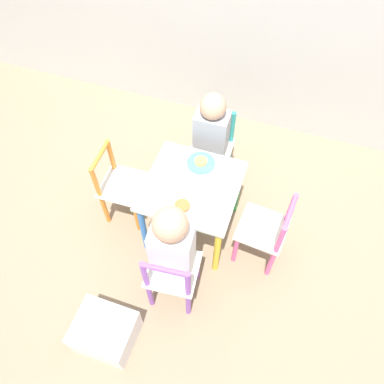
{
  "coord_description": "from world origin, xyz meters",
  "views": [
    {
      "loc": [
        0.38,
        -1.13,
        2.1
      ],
      "look_at": [
        0.0,
        0.0,
        0.39
      ],
      "focal_mm": 35.0,
      "sensor_mm": 36.0,
      "label": 1
    }
  ],
  "objects_px": {
    "chair_teal": "(212,149)",
    "child_front": "(173,246)",
    "chair_purple": "(172,275)",
    "chair_orange": "(121,187)",
    "chair_pink": "(266,232)",
    "plate_back": "(201,162)",
    "child_back": "(210,137)",
    "plate_front": "(182,207)",
    "storage_bin": "(105,332)",
    "kids_table": "(192,193)"
  },
  "relations": [
    {
      "from": "chair_purple",
      "to": "chair_orange",
      "type": "distance_m",
      "value": 0.65
    },
    {
      "from": "chair_orange",
      "to": "chair_pink",
      "type": "relative_size",
      "value": 1.0
    },
    {
      "from": "chair_purple",
      "to": "plate_back",
      "type": "distance_m",
      "value": 0.64
    },
    {
      "from": "chair_purple",
      "to": "child_front",
      "type": "bearing_deg",
      "value": -90.0
    },
    {
      "from": "chair_pink",
      "to": "plate_front",
      "type": "relative_size",
      "value": 2.99
    },
    {
      "from": "kids_table",
      "to": "storage_bin",
      "type": "relative_size",
      "value": 1.69
    },
    {
      "from": "child_back",
      "to": "plate_back",
      "type": "height_order",
      "value": "child_back"
    },
    {
      "from": "kids_table",
      "to": "plate_front",
      "type": "height_order",
      "value": "plate_front"
    },
    {
      "from": "chair_pink",
      "to": "plate_back",
      "type": "xyz_separation_m",
      "value": [
        -0.45,
        0.2,
        0.21
      ]
    },
    {
      "from": "plate_back",
      "to": "storage_bin",
      "type": "xyz_separation_m",
      "value": [
        -0.21,
        -0.94,
        -0.38
      ]
    },
    {
      "from": "chair_purple",
      "to": "child_front",
      "type": "relative_size",
      "value": 0.67
    },
    {
      "from": "chair_purple",
      "to": "storage_bin",
      "type": "bearing_deg",
      "value": 47.86
    },
    {
      "from": "chair_purple",
      "to": "storage_bin",
      "type": "height_order",
      "value": "chair_purple"
    },
    {
      "from": "kids_table",
      "to": "chair_pink",
      "type": "relative_size",
      "value": 0.94
    },
    {
      "from": "kids_table",
      "to": "chair_pink",
      "type": "xyz_separation_m",
      "value": [
        0.45,
        -0.04,
        -0.11
      ]
    },
    {
      "from": "chair_purple",
      "to": "chair_pink",
      "type": "relative_size",
      "value": 1.0
    },
    {
      "from": "chair_orange",
      "to": "plate_front",
      "type": "distance_m",
      "value": 0.51
    },
    {
      "from": "kids_table",
      "to": "child_back",
      "type": "bearing_deg",
      "value": 92.07
    },
    {
      "from": "child_back",
      "to": "plate_back",
      "type": "bearing_deg",
      "value": -88.6
    },
    {
      "from": "plate_front",
      "to": "plate_back",
      "type": "bearing_deg",
      "value": 90.0
    },
    {
      "from": "chair_purple",
      "to": "chair_pink",
      "type": "bearing_deg",
      "value": -140.23
    },
    {
      "from": "kids_table",
      "to": "child_front",
      "type": "height_order",
      "value": "child_front"
    },
    {
      "from": "plate_front",
      "to": "child_back",
      "type": "bearing_deg",
      "value": 91.47
    },
    {
      "from": "chair_teal",
      "to": "plate_back",
      "type": "distance_m",
      "value": 0.36
    },
    {
      "from": "chair_teal",
      "to": "child_front",
      "type": "bearing_deg",
      "value": -88.43
    },
    {
      "from": "chair_orange",
      "to": "storage_bin",
      "type": "bearing_deg",
      "value": -164.73
    },
    {
      "from": "child_back",
      "to": "chair_purple",
      "type": "bearing_deg",
      "value": -88.18
    },
    {
      "from": "child_front",
      "to": "chair_teal",
      "type": "bearing_deg",
      "value": -91.81
    },
    {
      "from": "kids_table",
      "to": "chair_teal",
      "type": "xyz_separation_m",
      "value": [
        -0.02,
        0.45,
        -0.11
      ]
    },
    {
      "from": "chair_orange",
      "to": "plate_front",
      "type": "relative_size",
      "value": 2.99
    },
    {
      "from": "chair_orange",
      "to": "plate_front",
      "type": "xyz_separation_m",
      "value": [
        0.45,
        -0.14,
        0.21
      ]
    },
    {
      "from": "chair_orange",
      "to": "plate_front",
      "type": "height_order",
      "value": "chair_orange"
    },
    {
      "from": "chair_purple",
      "to": "chair_orange",
      "type": "bearing_deg",
      "value": -46.66
    },
    {
      "from": "chair_pink",
      "to": "storage_bin",
      "type": "xyz_separation_m",
      "value": [
        -0.66,
        -0.75,
        -0.17
      ]
    },
    {
      "from": "chair_pink",
      "to": "child_front",
      "type": "xyz_separation_m",
      "value": [
        -0.41,
        -0.35,
        0.21
      ]
    },
    {
      "from": "child_back",
      "to": "storage_bin",
      "type": "bearing_deg",
      "value": -101.49
    },
    {
      "from": "plate_front",
      "to": "storage_bin",
      "type": "xyz_separation_m",
      "value": [
        -0.21,
        -0.63,
        -0.38
      ]
    },
    {
      "from": "kids_table",
      "to": "storage_bin",
      "type": "bearing_deg",
      "value": -104.87
    },
    {
      "from": "chair_teal",
      "to": "plate_front",
      "type": "distance_m",
      "value": 0.64
    },
    {
      "from": "chair_pink",
      "to": "plate_back",
      "type": "bearing_deg",
      "value": -108.61
    },
    {
      "from": "chair_orange",
      "to": "child_front",
      "type": "distance_m",
      "value": 0.65
    },
    {
      "from": "chair_purple",
      "to": "chair_pink",
      "type": "distance_m",
      "value": 0.58
    },
    {
      "from": "child_front",
      "to": "storage_bin",
      "type": "relative_size",
      "value": 2.67
    },
    {
      "from": "plate_back",
      "to": "plate_front",
      "type": "height_order",
      "value": "same"
    },
    {
      "from": "chair_teal",
      "to": "chair_orange",
      "type": "distance_m",
      "value": 0.64
    },
    {
      "from": "chair_teal",
      "to": "child_front",
      "type": "height_order",
      "value": "child_front"
    },
    {
      "from": "child_back",
      "to": "kids_table",
      "type": "bearing_deg",
      "value": -90.0
    },
    {
      "from": "kids_table",
      "to": "chair_teal",
      "type": "height_order",
      "value": "chair_teal"
    },
    {
      "from": "kids_table",
      "to": "child_front",
      "type": "relative_size",
      "value": 0.63
    },
    {
      "from": "chair_pink",
      "to": "child_back",
      "type": "bearing_deg",
      "value": -127.72
    }
  ]
}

